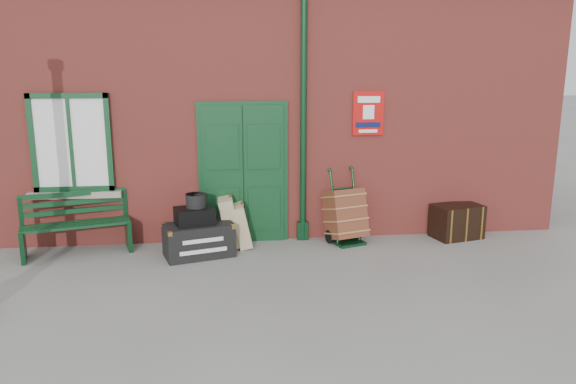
{
  "coord_description": "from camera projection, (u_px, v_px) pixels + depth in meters",
  "views": [
    {
      "loc": [
        -0.58,
        -7.3,
        2.84
      ],
      "look_at": [
        0.32,
        0.6,
        1.0
      ],
      "focal_mm": 35.0,
      "sensor_mm": 36.0,
      "label": 1
    }
  ],
  "objects": [
    {
      "name": "strongbox",
      "position": [
        194.0,
        216.0,
        8.3
      ],
      "size": [
        0.64,
        0.54,
        0.25
      ],
      "primitive_type": "cube",
      "rotation": [
        0.0,
        0.0,
        0.28
      ],
      "color": "black",
      "rests_on": "houdini_trunk"
    },
    {
      "name": "bench",
      "position": [
        76.0,
        222.0,
        8.47
      ],
      "size": [
        1.63,
        0.88,
        0.97
      ],
      "rotation": [
        0.0,
        0.0,
        0.27
      ],
      "color": "#0F381C",
      "rests_on": "ground"
    },
    {
      "name": "houdini_trunk",
      "position": [
        199.0,
        240.0,
        8.39
      ],
      "size": [
        1.11,
        0.81,
        0.5
      ],
      "primitive_type": "cube",
      "rotation": [
        0.0,
        0.0,
        0.28
      ],
      "color": "black",
      "rests_on": "ground"
    },
    {
      "name": "station_building",
      "position": [
        254.0,
        99.0,
        10.67
      ],
      "size": [
        10.3,
        4.3,
        4.36
      ],
      "color": "#AF4138",
      "rests_on": "ground"
    },
    {
      "name": "dark_trunk",
      "position": [
        457.0,
        221.0,
        9.27
      ],
      "size": [
        0.87,
        0.68,
        0.56
      ],
      "primitive_type": "cube",
      "rotation": [
        0.0,
        0.0,
        0.25
      ],
      "color": "black",
      "rests_on": "ground"
    },
    {
      "name": "ground",
      "position": [
        270.0,
        272.0,
        7.77
      ],
      "size": [
        80.0,
        80.0,
        0.0
      ],
      "primitive_type": "plane",
      "color": "gray",
      "rests_on": "ground"
    },
    {
      "name": "suitcase_front",
      "position": [
        241.0,
        225.0,
        8.82
      ],
      "size": [
        0.34,
        0.5,
        0.69
      ],
      "primitive_type": "cube",
      "rotation": [
        0.0,
        -0.21,
        0.01
      ],
      "color": "tan",
      "rests_on": "ground"
    },
    {
      "name": "hatbox",
      "position": [
        196.0,
        201.0,
        8.28
      ],
      "size": [
        0.37,
        0.37,
        0.2
      ],
      "primitive_type": "cylinder",
      "rotation": [
        0.0,
        0.0,
        0.28
      ],
      "color": "black",
      "rests_on": "strongbox"
    },
    {
      "name": "porter_trolley",
      "position": [
        345.0,
        215.0,
        9.01
      ],
      "size": [
        0.73,
        0.76,
        1.17
      ],
      "rotation": [
        0.0,
        0.0,
        0.32
      ],
      "color": "black",
      "rests_on": "ground"
    },
    {
      "name": "suitcase_back",
      "position": [
        230.0,
        221.0,
        8.84
      ],
      "size": [
        0.36,
        0.56,
        0.8
      ],
      "primitive_type": "cube",
      "rotation": [
        0.0,
        -0.18,
        0.01
      ],
      "color": "tan",
      "rests_on": "ground"
    }
  ]
}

